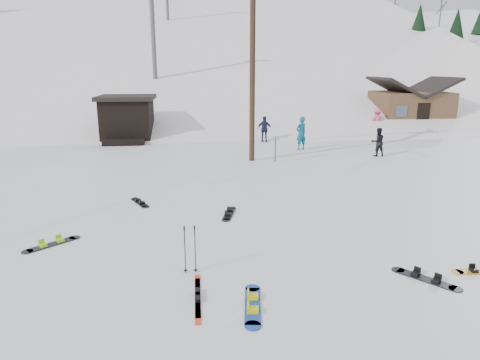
{
  "coord_description": "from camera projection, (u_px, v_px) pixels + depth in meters",
  "views": [
    {
      "loc": [
        -0.58,
        -6.49,
        4.48
      ],
      "look_at": [
        0.54,
        5.05,
        1.4
      ],
      "focal_mm": 32.0,
      "sensor_mm": 36.0,
      "label": 1
    }
  ],
  "objects": [
    {
      "name": "ground",
      "position": [
        237.0,
        332.0,
        7.45
      ],
      "size": [
        200.0,
        200.0,
        0.0
      ],
      "primitive_type": "plane",
      "color": "white",
      "rests_on": "ground"
    },
    {
      "name": "ski_slope",
      "position": [
        204.0,
        181.0,
        63.43
      ],
      "size": [
        60.0,
        85.24,
        65.97
      ],
      "primitive_type": "cube",
      "rotation": [
        0.31,
        0.0,
        0.0
      ],
      "color": "white",
      "rests_on": "ground"
    },
    {
      "name": "ridge_right",
      "position": [
        467.0,
        177.0,
        61.93
      ],
      "size": [
        45.66,
        93.98,
        54.59
      ],
      "primitive_type": "cube",
      "rotation": [
        0.21,
        -0.05,
        -0.12
      ],
      "color": "white",
      "rests_on": "ground"
    },
    {
      "name": "treeline_crest",
      "position": [
        200.0,
        88.0,
        90.17
      ],
      "size": [
        50.0,
        6.0,
        10.0
      ],
      "primitive_type": null,
      "color": "black",
      "rests_on": "ski_slope"
    },
    {
      "name": "utility_pole",
      "position": [
        252.0,
        62.0,
        19.9
      ],
      "size": [
        2.0,
        0.26,
        9.0
      ],
      "color": "#3A2819",
      "rests_on": "ground"
    },
    {
      "name": "trail_sign",
      "position": [
        276.0,
        136.0,
        20.47
      ],
      "size": [
        0.5,
        0.09,
        1.85
      ],
      "color": "#595B60",
      "rests_on": "ground"
    },
    {
      "name": "lift_hut",
      "position": [
        127.0,
        118.0,
        26.77
      ],
      "size": [
        3.4,
        4.1,
        2.75
      ],
      "color": "black",
      "rests_on": "ground"
    },
    {
      "name": "lift_tower_near",
      "position": [
        153.0,
        23.0,
        33.91
      ],
      "size": [
        2.2,
        0.36,
        8.0
      ],
      "color": "#595B60",
      "rests_on": "ski_slope"
    },
    {
      "name": "cabin",
      "position": [
        410.0,
        109.0,
        31.55
      ],
      "size": [
        5.39,
        4.4,
        3.77
      ],
      "color": "brown",
      "rests_on": "ground"
    },
    {
      "name": "hero_snowboard",
      "position": [
        253.0,
        305.0,
        8.25
      ],
      "size": [
        0.47,
        1.63,
        0.11
      ],
      "rotation": [
        0.0,
        0.0,
        1.45
      ],
      "color": "#1942A8",
      "rests_on": "ground"
    },
    {
      "name": "hero_skis",
      "position": [
        198.0,
        296.0,
        8.55
      ],
      "size": [
        0.12,
        1.9,
        0.1
      ],
      "rotation": [
        0.0,
        0.0,
        0.01
      ],
      "color": "red",
      "rests_on": "ground"
    },
    {
      "name": "ski_poles",
      "position": [
        190.0,
        249.0,
        9.47
      ],
      "size": [
        0.31,
        0.08,
        1.11
      ],
      "color": "black",
      "rests_on": "ground"
    },
    {
      "name": "board_scatter_b",
      "position": [
        140.0,
        202.0,
        14.49
      ],
      "size": [
        0.74,
        1.19,
        0.09
      ],
      "rotation": [
        0.0,
        0.0,
        2.05
      ],
      "color": "black",
      "rests_on": "ground"
    },
    {
      "name": "board_scatter_c",
      "position": [
        52.0,
        244.0,
        11.09
      ],
      "size": [
        1.21,
        1.1,
        0.11
      ],
      "rotation": [
        0.0,
        0.0,
        0.72
      ],
      "color": "black",
      "rests_on": "ground"
    },
    {
      "name": "board_scatter_d",
      "position": [
        426.0,
        278.0,
        9.28
      ],
      "size": [
        1.09,
        1.22,
        0.11
      ],
      "rotation": [
        0.0,
        0.0,
        -0.86
      ],
      "color": "black",
      "rests_on": "ground"
    },
    {
      "name": "board_scatter_f",
      "position": [
        229.0,
        213.0,
        13.39
      ],
      "size": [
        0.53,
        1.39,
        0.1
      ],
      "rotation": [
        0.0,
        0.0,
        1.34
      ],
      "color": "black",
      "rests_on": "ground"
    },
    {
      "name": "skier_teal",
      "position": [
        301.0,
        133.0,
        23.58
      ],
      "size": [
        0.8,
        0.7,
        1.83
      ],
      "primitive_type": "imported",
      "rotation": [
        0.0,
        0.0,
        3.62
      ],
      "color": "#0B5877",
      "rests_on": "ground"
    },
    {
      "name": "skier_dark",
      "position": [
        378.0,
        142.0,
        21.95
      ],
      "size": [
        0.73,
        0.58,
        1.46
      ],
      "primitive_type": "imported",
      "rotation": [
        0.0,
        0.0,
        3.18
      ],
      "color": "black",
      "rests_on": "ground"
    },
    {
      "name": "skier_pink",
      "position": [
        377.0,
        121.0,
        29.41
      ],
      "size": [
        1.15,
        0.7,
        1.73
      ],
      "primitive_type": "imported",
      "rotation": [
        0.0,
        0.0,
        3.2
      ],
      "color": "#DD4E7D",
      "rests_on": "ground"
    },
    {
      "name": "skier_navy",
      "position": [
        265.0,
        129.0,
        26.02
      ],
      "size": [
        1.0,
        0.63,
        1.58
      ],
      "primitive_type": "imported",
      "rotation": [
        0.0,
        0.0,
        2.85
      ],
      "color": "#191E40",
      "rests_on": "ground"
    }
  ]
}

